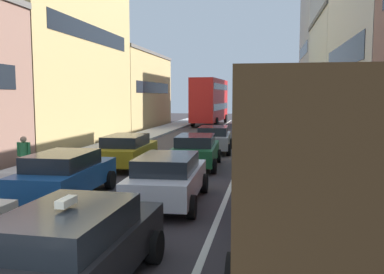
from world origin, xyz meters
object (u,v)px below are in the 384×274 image
(removalist_box_truck, at_px, (307,162))
(sedan_right_lane_behind_truck, at_px, (283,162))
(pedestrian_near_kerb, at_px, (24,154))
(wagon_left_lane_second, at_px, (65,174))
(coupe_centre_lane_fourth, at_px, (214,138))
(sedan_left_lane_third, at_px, (127,150))
(hatchback_centre_lane_third, at_px, (196,150))
(bus_far_queue_secondary, at_px, (210,99))
(taxi_centre_lane_front, at_px, (73,248))
(sedan_centre_lane_second, at_px, (168,178))
(bus_mid_queue_primary, at_px, (274,115))

(removalist_box_truck, distance_m, sedan_right_lane_behind_truck, 7.33)
(sedan_right_lane_behind_truck, xyz_separation_m, pedestrian_near_kerb, (-9.97, -0.92, 0.15))
(wagon_left_lane_second, xyz_separation_m, coupe_centre_lane_fourth, (3.19, 11.54, 0.00))
(sedan_left_lane_third, distance_m, pedestrian_near_kerb, 4.36)
(sedan_left_lane_third, bearing_deg, hatchback_centre_lane_third, -81.10)
(sedan_left_lane_third, distance_m, bus_far_queue_secondary, 27.80)
(taxi_centre_lane_front, height_order, sedan_centre_lane_second, taxi_centre_lane_front)
(bus_mid_queue_primary, bearing_deg, bus_far_queue_secondary, 27.52)
(sedan_centre_lane_second, height_order, coupe_centre_lane_fourth, same)
(sedan_centre_lane_second, height_order, wagon_left_lane_second, same)
(wagon_left_lane_second, distance_m, pedestrian_near_kerb, 4.17)
(removalist_box_truck, bearing_deg, wagon_left_lane_second, 61.87)
(hatchback_centre_lane_third, height_order, sedan_right_lane_behind_truck, same)
(taxi_centre_lane_front, distance_m, wagon_left_lane_second, 6.56)
(removalist_box_truck, relative_size, hatchback_centre_lane_third, 1.76)
(hatchback_centre_lane_third, bearing_deg, bus_mid_queue_primary, -17.74)
(taxi_centre_lane_front, distance_m, bus_mid_queue_primary, 26.27)
(taxi_centre_lane_front, relative_size, coupe_centre_lane_fourth, 0.99)
(removalist_box_truck, distance_m, coupe_centre_lane_fourth, 15.65)
(bus_mid_queue_primary, relative_size, pedestrian_near_kerb, 6.33)
(wagon_left_lane_second, height_order, bus_mid_queue_primary, bus_mid_queue_primary)
(removalist_box_truck, bearing_deg, bus_mid_queue_primary, -0.19)
(taxi_centre_lane_front, bearing_deg, bus_mid_queue_primary, -6.78)
(coupe_centre_lane_fourth, bearing_deg, hatchback_centre_lane_third, 175.42)
(sedan_left_lane_third, relative_size, coupe_centre_lane_fourth, 0.99)
(removalist_box_truck, height_order, taxi_centre_lane_front, removalist_box_truck)
(removalist_box_truck, relative_size, bus_far_queue_secondary, 0.73)
(hatchback_centre_lane_third, height_order, bus_far_queue_secondary, bus_far_queue_secondary)
(removalist_box_truck, xyz_separation_m, bus_mid_queue_primary, (-0.24, 23.86, -0.21))
(sedan_left_lane_third, distance_m, coupe_centre_lane_fourth, 6.66)
(sedan_right_lane_behind_truck, height_order, bus_mid_queue_primary, bus_mid_queue_primary)
(coupe_centre_lane_fourth, bearing_deg, sedan_centre_lane_second, 177.30)
(sedan_left_lane_third, distance_m, bus_mid_queue_primary, 16.07)
(sedan_centre_lane_second, xyz_separation_m, wagon_left_lane_second, (-3.31, -0.03, 0.00))
(sedan_right_lane_behind_truck, distance_m, bus_far_queue_secondary, 30.63)
(hatchback_centre_lane_third, relative_size, pedestrian_near_kerb, 2.64)
(wagon_left_lane_second, height_order, bus_far_queue_secondary, bus_far_queue_secondary)
(hatchback_centre_lane_third, height_order, pedestrian_near_kerb, pedestrian_near_kerb)
(sedan_right_lane_behind_truck, relative_size, pedestrian_near_kerb, 2.65)
(removalist_box_truck, distance_m, sedan_centre_lane_second, 5.29)
(removalist_box_truck, xyz_separation_m, bus_far_queue_secondary, (-7.04, 37.02, 0.86))
(taxi_centre_lane_front, relative_size, hatchback_centre_lane_third, 0.99)
(sedan_centre_lane_second, relative_size, hatchback_centre_lane_third, 0.99)
(hatchback_centre_lane_third, xyz_separation_m, sedan_left_lane_third, (-3.06, -0.60, 0.00))
(sedan_left_lane_third, relative_size, sedan_right_lane_behind_truck, 0.99)
(removalist_box_truck, bearing_deg, sedan_right_lane_behind_truck, 0.56)
(wagon_left_lane_second, relative_size, bus_far_queue_secondary, 0.41)
(taxi_centre_lane_front, xyz_separation_m, sedan_right_lane_behind_truck, (3.64, 9.38, -0.00))
(sedan_left_lane_third, relative_size, bus_mid_queue_primary, 0.42)
(bus_far_queue_secondary, bearing_deg, sedan_left_lane_third, -177.59)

